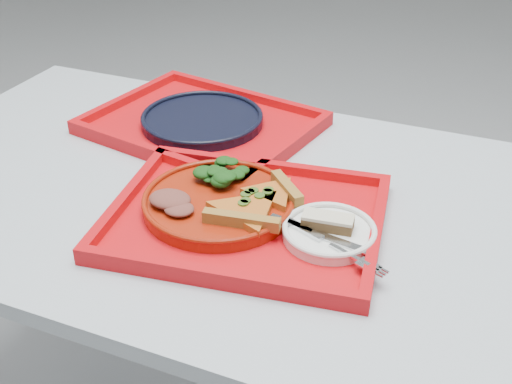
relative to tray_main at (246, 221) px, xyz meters
The scene contains 13 objects.
table 0.12m from the tray_main, 67.22° to the left, with size 1.60×0.80×0.75m.
tray_main is the anchor object (origin of this frame).
tray_far 0.37m from the tray_main, 127.94° to the left, with size 0.45×0.35×0.01m, color red.
dinner_plate 0.06m from the tray_main, 169.70° to the left, with size 0.26×0.26×0.02m, color maroon.
side_plate 0.15m from the tray_main, ahead, with size 0.15×0.15×0.01m, color white.
navy_plate 0.37m from the tray_main, 127.94° to the left, with size 0.26×0.26×0.02m, color black.
pizza_slice_a 0.04m from the tray_main, 57.83° to the right, with size 0.14×0.12×0.02m, color #C37420, non-canonical shape.
pizza_slice_b 0.07m from the tray_main, 64.46° to the left, with size 0.11×0.10×0.02m, color #C37420, non-canonical shape.
salad_heap 0.13m from the tray_main, 140.93° to the left, with size 0.09×0.08×0.05m, color black.
meat_portion 0.13m from the tray_main, 163.14° to the right, with size 0.07×0.06×0.02m, color brown.
dessert_bar 0.14m from the tray_main, ahead, with size 0.08×0.04×0.02m.
knife 0.14m from the tray_main, ahead, with size 0.18×0.02×0.01m, color silver.
fork 0.16m from the tray_main, 13.59° to the right, with size 0.18×0.02×0.01m, color silver.
Camera 1 is at (0.32, -0.90, 1.37)m, focal length 45.00 mm.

